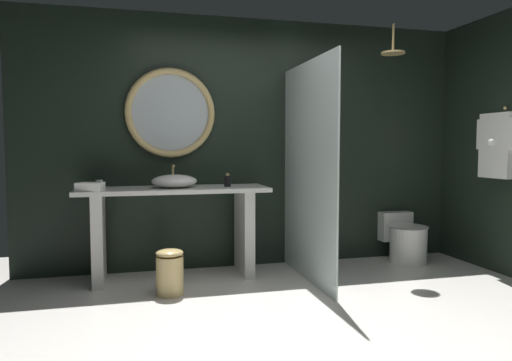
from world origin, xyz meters
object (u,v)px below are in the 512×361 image
vessel_sink (174,181)px  hanging_bathrobe (498,143)px  toilet (405,239)px  folded_hand_towel (90,187)px  tumbler_cup (99,185)px  waste_bin (170,272)px  soap_dispenser (227,181)px  rain_shower_head (393,51)px  round_wall_mirror (170,113)px

vessel_sink → hanging_bathrobe: size_ratio=0.61×
hanging_bathrobe → toilet: 1.39m
vessel_sink → folded_hand_towel: size_ratio=1.96×
vessel_sink → tumbler_cup: size_ratio=4.87×
waste_bin → hanging_bathrobe: bearing=-2.7°
soap_dispenser → hanging_bathrobe: 2.66m
vessel_sink → soap_dispenser: 0.51m
rain_shower_head → waste_bin: 3.06m
soap_dispenser → rain_shower_head: bearing=-5.4°
toilet → waste_bin: toilet is taller
soap_dispenser → round_wall_mirror: size_ratio=0.15×
round_wall_mirror → waste_bin: round_wall_mirror is taller
rain_shower_head → hanging_bathrobe: bearing=-27.5°
toilet → waste_bin: bearing=-168.0°
rain_shower_head → hanging_bathrobe: rain_shower_head is taller
waste_bin → vessel_sink: bearing=79.9°
hanging_bathrobe → folded_hand_towel: bearing=172.9°
soap_dispenser → waste_bin: bearing=-141.8°
round_wall_mirror → folded_hand_towel: (-0.74, -0.47, -0.69)m
rain_shower_head → toilet: size_ratio=0.51×
vessel_sink → hanging_bathrobe: hanging_bathrobe is taller
tumbler_cup → waste_bin: size_ratio=0.22×
round_wall_mirror → rain_shower_head: 2.32m
vessel_sink → soap_dispenser: (0.51, -0.02, -0.01)m
vessel_sink → toilet: bearing=1.6°
soap_dispenser → folded_hand_towel: 1.26m
round_wall_mirror → toilet: (2.53, -0.24, -1.36)m
hanging_bathrobe → toilet: hanging_bathrobe is taller
rain_shower_head → toilet: 2.03m
hanging_bathrobe → vessel_sink: bearing=168.3°
soap_dispenser → toilet: size_ratio=0.23×
hanging_bathrobe → waste_bin: size_ratio=1.76×
folded_hand_towel → toilet: bearing=4.1°
tumbler_cup → hanging_bathrobe: bearing=-9.7°
round_wall_mirror → rain_shower_head: rain_shower_head is taller
soap_dispenser → rain_shower_head: size_ratio=0.44×
tumbler_cup → soap_dispenser: (1.19, -0.02, 0.01)m
waste_bin → round_wall_mirror: bearing=84.1°
vessel_sink → hanging_bathrobe: bearing=-11.7°
waste_bin → folded_hand_towel: (-0.66, 0.32, 0.72)m
soap_dispenser → hanging_bathrobe: hanging_bathrobe is taller
folded_hand_towel → soap_dispenser: bearing=6.6°
round_wall_mirror → toilet: size_ratio=1.52×
vessel_sink → soap_dispenser: size_ratio=3.22×
tumbler_cup → toilet: (3.20, 0.07, -0.68)m
vessel_sink → hanging_bathrobe: (3.07, -0.64, 0.36)m
vessel_sink → rain_shower_head: bearing=-4.6°
round_wall_mirror → folded_hand_towel: bearing=-147.5°
hanging_bathrobe → toilet: bearing=127.9°
folded_hand_towel → hanging_bathrobe: bearing=-7.1°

